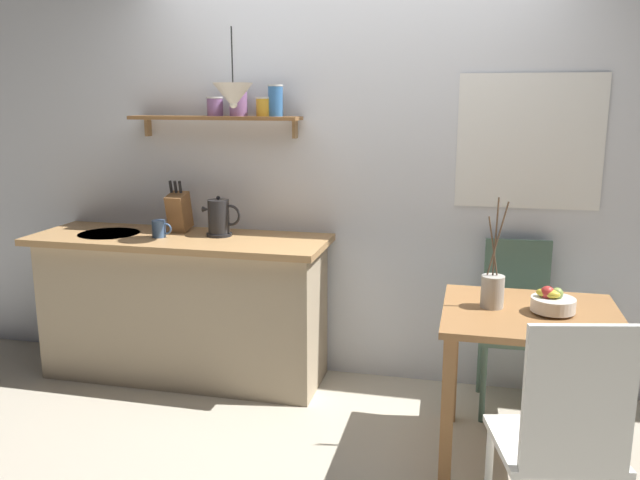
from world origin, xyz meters
TOP-DOWN VIEW (x-y plane):
  - ground_plane at (0.00, 0.00)m, footprint 14.00×14.00m
  - back_wall at (0.21, 0.65)m, footprint 6.80×0.11m
  - kitchen_counter at (-1.00, 0.32)m, footprint 1.83×0.63m
  - wall_shelf at (-0.71, 0.49)m, footprint 1.08×0.20m
  - dining_table at (1.04, -0.23)m, footprint 0.82×0.76m
  - dining_chair_near at (1.10, -0.98)m, footprint 0.52×0.51m
  - dining_chair_far at (1.01, 0.40)m, footprint 0.44×0.45m
  - fruit_bowl at (1.12, -0.23)m, footprint 0.20×0.20m
  - twig_vase at (0.85, -0.20)m, footprint 0.11×0.11m
  - electric_kettle at (-0.76, 0.37)m, footprint 0.24×0.15m
  - knife_block at (-1.05, 0.43)m, footprint 0.11×0.18m
  - coffee_mug_by_sink at (-1.10, 0.25)m, footprint 0.12×0.08m
  - pendant_lamp at (-0.60, 0.25)m, footprint 0.23×0.23m

SIDE VIEW (x-z plane):
  - ground_plane at x=0.00m, z-range 0.00..0.00m
  - kitchen_counter at x=-1.00m, z-range 0.01..0.92m
  - dining_chair_far at x=1.01m, z-range 0.05..1.00m
  - dining_chair_near at x=1.10m, z-range 0.05..1.05m
  - dining_table at x=1.04m, z-range 0.25..1.01m
  - fruit_bowl at x=1.12m, z-range 0.75..0.88m
  - twig_vase at x=0.85m, z-range 0.58..1.12m
  - coffee_mug_by_sink at x=-1.10m, z-range 0.92..1.02m
  - electric_kettle at x=-0.76m, z-range 0.90..1.15m
  - knife_block at x=-1.05m, z-range 0.88..1.21m
  - back_wall at x=0.21m, z-range 0.00..2.70m
  - wall_shelf at x=-0.71m, z-range 1.51..1.83m
  - pendant_lamp at x=-0.60m, z-range 1.54..1.98m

